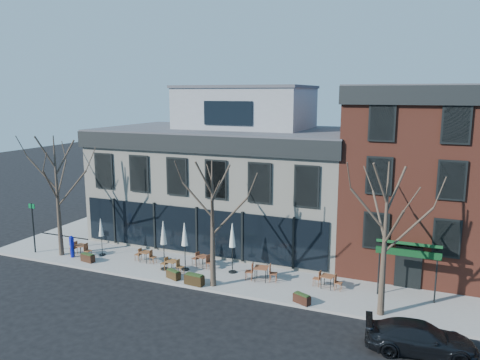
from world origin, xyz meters
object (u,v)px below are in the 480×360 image
at_px(cafe_set_0, 81,249).
at_px(umbrella_0, 101,229).
at_px(parked_sedan, 420,338).
at_px(call_box, 72,246).

xyz_separation_m(cafe_set_0, umbrella_0, (1.20, 0.68, 1.29)).
relative_size(parked_sedan, call_box, 3.02).
bearing_deg(parked_sedan, umbrella_0, 69.98).
xyz_separation_m(call_box, cafe_set_0, (0.34, 0.41, -0.31)).
xyz_separation_m(call_box, umbrella_0, (1.54, 1.08, 0.97)).
distance_m(parked_sedan, call_box, 21.61).
distance_m(parked_sedan, umbrella_0, 20.33).
xyz_separation_m(parked_sedan, cafe_set_0, (-21.02, 3.65, -0.03)).
distance_m(call_box, umbrella_0, 2.12).
height_order(call_box, umbrella_0, umbrella_0).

